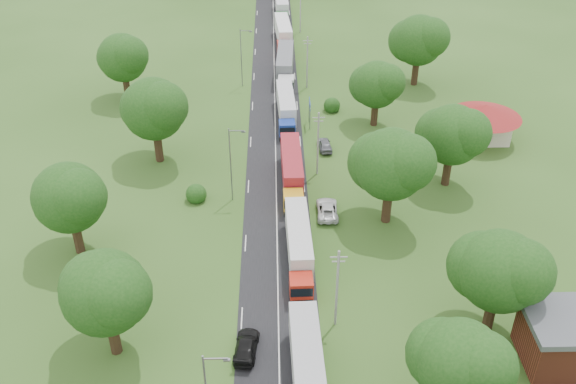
{
  "coord_description": "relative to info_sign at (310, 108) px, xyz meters",
  "views": [
    {
      "loc": [
        -0.18,
        -51.98,
        44.76
      ],
      "look_at": [
        1.39,
        11.97,
        3.0
      ],
      "focal_mm": 40.0,
      "sensor_mm": 36.0,
      "label": 1
    }
  ],
  "objects": [
    {
      "name": "ground",
      "position": [
        -5.2,
        -35.0,
        -3.0
      ],
      "size": [
        260.0,
        260.0,
        0.0
      ],
      "primitive_type": "plane",
      "color": "#2A4918",
      "rests_on": "ground"
    },
    {
      "name": "road",
      "position": [
        -5.2,
        -15.0,
        -3.0
      ],
      "size": [
        8.0,
        200.0,
        0.04
      ],
      "primitive_type": "cube",
      "color": "black",
      "rests_on": "ground"
    },
    {
      "name": "info_sign",
      "position": [
        0.0,
        0.0,
        0.0
      ],
      "size": [
        0.12,
        3.1,
        4.1
      ],
      "color": "slate",
      "rests_on": "ground"
    },
    {
      "name": "pole_1",
      "position": [
        0.3,
        -42.0,
        1.68
      ],
      "size": [
        1.6,
        0.24,
        9.0
      ],
      "color": "gray",
      "rests_on": "ground"
    },
    {
      "name": "pole_2",
      "position": [
        0.3,
        -14.0,
        1.68
      ],
      "size": [
        1.6,
        0.24,
        9.0
      ],
      "color": "gray",
      "rests_on": "ground"
    },
    {
      "name": "pole_3",
      "position": [
        0.3,
        14.0,
        1.68
      ],
      "size": [
        1.6,
        0.24,
        9.0
      ],
      "color": "gray",
      "rests_on": "ground"
    },
    {
      "name": "pole_4",
      "position": [
        0.3,
        42.0,
        1.68
      ],
      "size": [
        1.6,
        0.24,
        9.0
      ],
      "color": "gray",
      "rests_on": "ground"
    },
    {
      "name": "lamp_1",
      "position": [
        -10.55,
        -20.0,
        2.55
      ],
      "size": [
        2.03,
        0.22,
        10.0
      ],
      "color": "slate",
      "rests_on": "ground"
    },
    {
      "name": "lamp_2",
      "position": [
        -10.55,
        15.0,
        2.55
      ],
      "size": [
        2.03,
        0.22,
        10.0
      ],
      "color": "slate",
      "rests_on": "ground"
    },
    {
      "name": "tree_2",
      "position": [
        8.79,
        -52.86,
        3.59
      ],
      "size": [
        8.0,
        8.0,
        10.1
      ],
      "color": "#382616",
      "rests_on": "ground"
    },
    {
      "name": "tree_3",
      "position": [
        14.79,
        -42.84,
        4.22
      ],
      "size": [
        8.8,
        8.8,
        11.07
      ],
      "color": "#382616",
      "rests_on": "ground"
    },
    {
      "name": "tree_4",
      "position": [
        7.79,
        -24.83,
        4.85
      ],
      "size": [
        9.6,
        9.6,
        12.05
      ],
      "color": "#382616",
      "rests_on": "ground"
    },
    {
      "name": "tree_5",
      "position": [
        16.79,
        -16.84,
        4.22
      ],
      "size": [
        8.8,
        8.8,
        11.07
      ],
      "color": "#382616",
      "rests_on": "ground"
    },
    {
      "name": "tree_6",
      "position": [
        9.79,
        0.14,
        3.59
      ],
      "size": [
        8.0,
        8.0,
        10.1
      ],
      "color": "#382616",
      "rests_on": "ground"
    },
    {
      "name": "tree_7",
      "position": [
        18.79,
        15.17,
        4.85
      ],
      "size": [
        9.6,
        9.6,
        12.05
      ],
      "color": "#382616",
      "rests_on": "ground"
    },
    {
      "name": "tree_10",
      "position": [
        -20.21,
        -44.84,
        4.22
      ],
      "size": [
        8.8,
        8.8,
        11.07
      ],
      "color": "#382616",
      "rests_on": "ground"
    },
    {
      "name": "tree_11",
      "position": [
        -27.21,
        -29.84,
        4.22
      ],
      "size": [
        8.8,
        8.8,
        11.07
      ],
      "color": "#382616",
      "rests_on": "ground"
    },
    {
      "name": "tree_12",
      "position": [
        -21.21,
        -9.83,
        4.85
      ],
      "size": [
        9.6,
        9.6,
        12.05
      ],
      "color": "#382616",
      "rests_on": "ground"
    },
    {
      "name": "tree_13",
      "position": [
        -29.21,
        10.16,
        4.22
      ],
      "size": [
        8.8,
        8.8,
        11.07
      ],
      "color": "#382616",
      "rests_on": "ground"
    },
    {
      "name": "house_brick",
      "position": [
        20.8,
        -47.0,
        -0.35
      ],
      "size": [
        8.6,
        6.6,
        5.2
      ],
      "color": "maroon",
      "rests_on": "ground"
    },
    {
      "name": "house_cream",
      "position": [
        24.8,
        -5.0,
        0.64
      ],
      "size": [
        10.08,
        10.08,
        5.8
      ],
      "color": "beige",
      "rests_on": "ground"
    },
    {
      "name": "truck_0",
      "position": [
        -2.81,
        -50.29,
        -0.8
      ],
      "size": [
        2.86,
        14.97,
        4.14
      ],
      "color": "#BCBCBC",
      "rests_on": "ground"
    },
    {
      "name": "truck_1",
      "position": [
        -2.86,
        -32.26,
        -0.92
      ],
      "size": [
        2.74,
        14.21,
        3.93
      ],
      "color": "#AF2214",
      "rests_on": "ground"
    },
    {
      "name": "truck_2",
      "position": [
        -3.16,
        -16.69,
        -0.87
      ],
      "size": [
        2.71,
        14.53,
        4.03
      ],
      "color": "#C88E17",
      "rests_on": "ground"
    },
    {
      "name": "truck_3",
      "position": [
        -3.49,
        1.98,
        -0.94
      ],
      "size": [
        2.87,
        14.05,
        3.89
      ],
      "color": "navy",
      "rests_on": "ground"
    },
    {
      "name": "truck_4",
      "position": [
        -3.3,
        18.23,
        -0.7
      ],
      "size": [
        3.36,
        15.73,
        4.35
      ],
      "color": "silver",
      "rests_on": "ground"
    },
    {
      "name": "truck_5",
      "position": [
        -3.31,
        34.96,
        -0.77
      ],
      "size": [
        3.38,
        15.21,
        4.2
      ],
      "color": "#A42219",
      "rests_on": "ground"
    },
    {
      "name": "truck_6",
      "position": [
        -3.34,
        52.31,
        -0.8
      ],
      "size": [
        2.88,
        14.99,
        4.15
      ],
      "color": "#215829",
      "rests_on": "ground"
    },
    {
      "name": "car_lane_rear",
      "position": [
        -8.2,
        -45.38,
        -2.28
      ],
      "size": [
        2.61,
        5.21,
        1.45
      ],
      "primitive_type": "imported",
      "rotation": [
        0.0,
        0.0,
        3.02
      ],
      "color": "black",
      "rests_on": "ground"
    },
    {
      "name": "car_verge_near",
      "position": [
        0.9,
        -23.49,
        -2.26
      ],
      "size": [
        2.54,
        5.38,
        1.48
      ],
      "primitive_type": "imported",
      "rotation": [
        0.0,
        0.0,
        3.13
      ],
      "color": "silver",
      "rests_on": "ground"
    },
    {
      "name": "car_verge_far",
      "position": [
        1.78,
        -7.44,
        -2.26
      ],
      "size": [
        2.15,
        4.5,
        1.48
      ],
      "primitive_type": "imported",
      "rotation": [
        0.0,
        0.0,
        3.23
      ],
      "color": "#5B5E62",
      "rests_on": "ground"
    }
  ]
}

